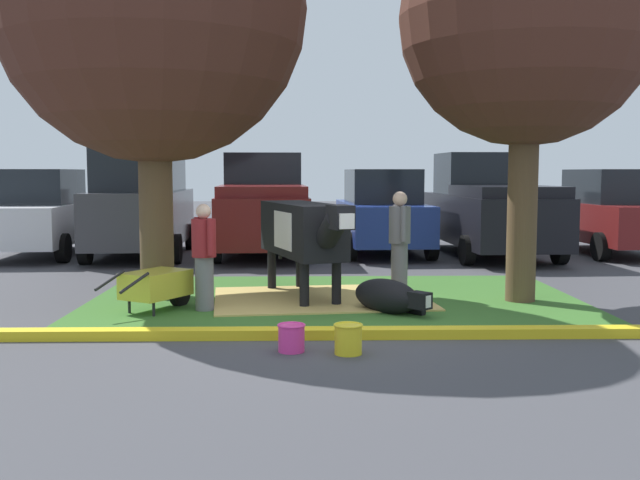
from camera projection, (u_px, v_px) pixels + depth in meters
ground_plane at (325, 325)px, 9.32m from camera, size 80.00×80.00×0.00m
grass_island at (335, 299)px, 11.16m from camera, size 7.42×4.86×0.02m
curb_yellow at (345, 333)px, 8.59m from camera, size 8.62×0.24×0.12m
hay_bedding at (320, 299)px, 11.12m from camera, size 3.44×2.73×0.04m
shade_tree_left at (152, 9)px, 11.09m from camera, size 4.73×4.73×6.82m
shade_tree_right at (527, 19)px, 10.62m from camera, size 3.76×3.76×6.08m
cow_holstein at (304, 230)px, 11.12m from camera, size 1.39×3.05×1.52m
calf_lying at (388, 297)px, 10.07m from camera, size 1.11×1.19×0.48m
person_handler at (204, 254)px, 10.17m from camera, size 0.34×0.46×1.51m
person_visitor_near at (400, 240)px, 11.41m from camera, size 0.34×0.52×1.65m
wheelbarrow at (157, 285)px, 10.16m from camera, size 1.16×1.52×0.63m
bucket_pink at (291, 337)px, 7.94m from camera, size 0.31×0.31×0.30m
bucket_yellow at (348, 338)px, 7.83m from camera, size 0.32×0.32×0.33m
hatchback_white at (40, 214)px, 17.01m from camera, size 2.18×4.48×2.02m
suv_dark_grey at (142, 202)px, 16.89m from camera, size 2.29×4.68×2.52m
pickup_truck_maroon at (263, 207)px, 17.44m from camera, size 2.41×5.49×2.42m
sedan_blue at (382, 213)px, 17.49m from camera, size 2.18×4.48×2.02m
pickup_truck_black at (488, 208)px, 17.13m from camera, size 2.41×5.49×2.42m
sedan_silver at (611, 213)px, 17.43m from camera, size 2.18×4.48×2.02m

